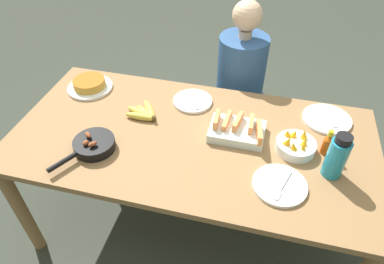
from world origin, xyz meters
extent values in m
plane|color=#383D33|center=(0.00, 0.00, 0.00)|extent=(14.00, 14.00, 0.00)
cube|color=olive|center=(0.00, 0.00, 0.74)|extent=(1.87, 0.93, 0.03)
cylinder|color=olive|center=(-0.88, -0.41, 0.36)|extent=(0.07, 0.07, 0.72)
cylinder|color=olive|center=(-0.88, 0.41, 0.36)|extent=(0.07, 0.07, 0.72)
cylinder|color=olive|center=(0.88, 0.41, 0.36)|extent=(0.07, 0.07, 0.72)
ellipsoid|color=gold|center=(-0.28, 0.13, 0.78)|extent=(0.14, 0.17, 0.04)
ellipsoid|color=gold|center=(-0.29, 0.11, 0.78)|extent=(0.15, 0.12, 0.03)
ellipsoid|color=gold|center=(-0.31, 0.09, 0.78)|extent=(0.20, 0.10, 0.04)
ellipsoid|color=gold|center=(-0.31, 0.06, 0.78)|extent=(0.17, 0.04, 0.04)
cylinder|color=#4C3819|center=(-0.23, 0.06, 0.78)|extent=(0.02, 0.02, 0.04)
cube|color=silver|center=(0.22, 0.07, 0.78)|extent=(0.28, 0.19, 0.05)
cube|color=#ED8E4C|center=(0.11, 0.08, 0.83)|extent=(0.03, 0.12, 0.05)
cube|color=#ED8E4C|center=(0.16, 0.09, 0.82)|extent=(0.03, 0.15, 0.04)
cube|color=#ED8E4C|center=(0.22, 0.09, 0.83)|extent=(0.04, 0.13, 0.05)
cube|color=#ED8E4C|center=(0.29, 0.09, 0.83)|extent=(0.03, 0.12, 0.05)
cube|color=#ED8E4C|center=(0.33, 0.04, 0.83)|extent=(0.05, 0.15, 0.05)
cylinder|color=black|center=(-0.44, -0.20, 0.76)|extent=(0.20, 0.20, 0.01)
cylinder|color=black|center=(-0.44, -0.20, 0.79)|extent=(0.20, 0.20, 0.04)
cylinder|color=black|center=(-0.53, -0.36, 0.80)|extent=(0.09, 0.14, 0.02)
ellipsoid|color=brown|center=(-0.43, -0.24, 0.83)|extent=(0.05, 0.05, 0.03)
ellipsoid|color=brown|center=(-0.47, -0.24, 0.82)|extent=(0.04, 0.04, 0.03)
ellipsoid|color=brown|center=(-0.48, -0.19, 0.83)|extent=(0.05, 0.05, 0.03)
cylinder|color=white|center=(-0.71, 0.27, 0.77)|extent=(0.27, 0.27, 0.02)
cylinder|color=gold|center=(-0.71, 0.27, 0.80)|extent=(0.19, 0.19, 0.04)
cylinder|color=#9B601E|center=(-0.71, 0.27, 0.82)|extent=(0.19, 0.19, 0.00)
cylinder|color=white|center=(0.46, -0.22, 0.77)|extent=(0.24, 0.24, 0.02)
cylinder|color=silver|center=(0.48, -0.20, 0.78)|extent=(0.05, 0.13, 0.01)
cube|color=silver|center=(0.45, -0.29, 0.78)|extent=(0.04, 0.06, 0.00)
cylinder|color=white|center=(-0.07, 0.28, 0.77)|extent=(0.23, 0.23, 0.02)
cylinder|color=silver|center=(-0.08, 0.31, 0.78)|extent=(0.07, 0.12, 0.01)
cube|color=silver|center=(-0.03, 0.23, 0.78)|extent=(0.04, 0.06, 0.00)
cylinder|color=white|center=(0.68, 0.31, 0.77)|extent=(0.26, 0.26, 0.02)
cylinder|color=silver|center=(0.70, 0.33, 0.78)|extent=(0.03, 0.11, 0.01)
cube|color=silver|center=(0.72, 0.25, 0.78)|extent=(0.03, 0.05, 0.00)
cylinder|color=white|center=(0.52, 0.03, 0.78)|extent=(0.19, 0.19, 0.05)
cone|color=#F4A819|center=(0.55, 0.02, 0.83)|extent=(0.04, 0.05, 0.05)
cone|color=#F4A819|center=(0.55, 0.07, 0.83)|extent=(0.06, 0.06, 0.06)
cone|color=#F4A819|center=(0.50, 0.07, 0.83)|extent=(0.06, 0.05, 0.05)
cone|color=#F4A819|center=(0.47, 0.07, 0.83)|extent=(0.06, 0.06, 0.05)
cone|color=#F4A819|center=(0.47, 0.00, 0.83)|extent=(0.06, 0.07, 0.07)
cone|color=#F4A819|center=(0.50, -0.02, 0.83)|extent=(0.05, 0.05, 0.05)
cone|color=#F4A819|center=(0.54, -0.01, 0.82)|extent=(0.04, 0.04, 0.05)
cylinder|color=teal|center=(0.68, -0.09, 0.86)|extent=(0.09, 0.09, 0.20)
cylinder|color=black|center=(0.68, -0.09, 0.97)|extent=(0.07, 0.07, 0.03)
cylinder|color=#C64C0F|center=(0.66, 0.05, 0.80)|extent=(0.04, 0.04, 0.09)
cone|color=#C64C0F|center=(0.66, 0.05, 0.86)|extent=(0.04, 0.04, 0.03)
cylinder|color=gold|center=(0.66, 0.05, 0.89)|extent=(0.02, 0.02, 0.03)
cube|color=black|center=(0.16, 0.71, 0.24)|extent=(0.35, 0.35, 0.49)
cylinder|color=#2D5184|center=(0.16, 0.71, 0.74)|extent=(0.31, 0.31, 0.50)
cylinder|color=#DBB28E|center=(0.16, 0.71, 1.01)|extent=(0.08, 0.08, 0.05)
sphere|color=#DBB28E|center=(0.16, 0.71, 1.13)|extent=(0.18, 0.18, 0.18)
camera|label=1|loc=(0.32, -1.26, 1.95)|focal=32.00mm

